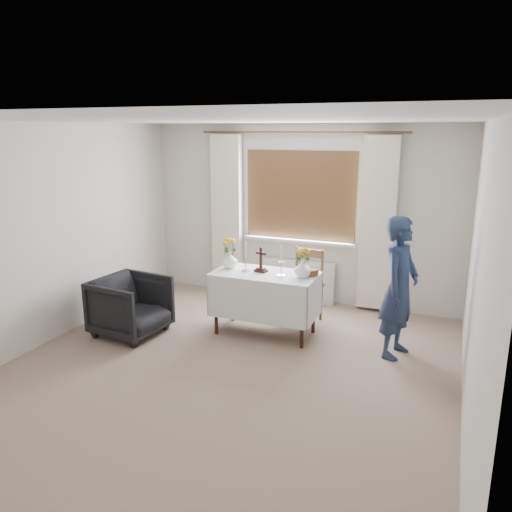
{
  "coord_description": "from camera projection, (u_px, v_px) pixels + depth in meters",
  "views": [
    {
      "loc": [
        2.06,
        -4.18,
        2.42
      ],
      "look_at": [
        -0.03,
        0.91,
        1.02
      ],
      "focal_mm": 35.0,
      "sensor_mm": 36.0,
      "label": 1
    }
  ],
  "objects": [
    {
      "name": "candlestick_right",
      "position": [
        281.0,
        261.0,
        5.75
      ],
      "size": [
        0.13,
        0.13,
        0.36
      ],
      "primitive_type": null,
      "rotation": [
        0.0,
        0.0,
        -0.29
      ],
      "color": "silver",
      "rests_on": "altar_table"
    },
    {
      "name": "flower_vase_left",
      "position": [
        229.0,
        260.0,
        6.11
      ],
      "size": [
        0.25,
        0.25,
        0.2
      ],
      "primitive_type": "imported",
      "rotation": [
        0.0,
        0.0,
        0.43
      ],
      "color": "white",
      "rests_on": "altar_table"
    },
    {
      "name": "person",
      "position": [
        399.0,
        288.0,
        5.33
      ],
      "size": [
        0.5,
        0.64,
        1.55
      ],
      "primitive_type": "imported",
      "rotation": [
        0.0,
        0.0,
        1.32
      ],
      "color": "#212D4F",
      "rests_on": "ground"
    },
    {
      "name": "altar_table",
      "position": [
        265.0,
        304.0,
        6.0
      ],
      "size": [
        1.24,
        0.64,
        0.76
      ],
      "primitive_type": "cube",
      "color": "white",
      "rests_on": "ground"
    },
    {
      "name": "wicker_basket",
      "position": [
        310.0,
        272.0,
        5.83
      ],
      "size": [
        0.21,
        0.21,
        0.08
      ],
      "primitive_type": "cylinder",
      "rotation": [
        0.0,
        0.0,
        0.04
      ],
      "color": "brown",
      "rests_on": "altar_table"
    },
    {
      "name": "wooden_chair",
      "position": [
        302.0,
        287.0,
        6.35
      ],
      "size": [
        0.51,
        0.51,
        0.94
      ],
      "primitive_type": null,
      "rotation": [
        0.0,
        0.0,
        -0.21
      ],
      "color": "brown",
      "rests_on": "ground"
    },
    {
      "name": "armchair",
      "position": [
        131.0,
        306.0,
        5.98
      ],
      "size": [
        0.86,
        0.84,
        0.71
      ],
      "primitive_type": "imported",
      "rotation": [
        0.0,
        0.0,
        1.47
      ],
      "color": "black",
      "rests_on": "ground"
    },
    {
      "name": "ground",
      "position": [
        225.0,
        373.0,
        5.1
      ],
      "size": [
        5.0,
        5.0,
        0.0
      ],
      "primitive_type": "plane",
      "color": "gray",
      "rests_on": "ground"
    },
    {
      "name": "flower_vase_right",
      "position": [
        303.0,
        269.0,
        5.72
      ],
      "size": [
        0.22,
        0.22,
        0.2
      ],
      "primitive_type": "imported",
      "rotation": [
        0.0,
        0.0,
        -0.17
      ],
      "color": "white",
      "rests_on": "altar_table"
    },
    {
      "name": "wooden_cross",
      "position": [
        261.0,
        259.0,
        5.93
      ],
      "size": [
        0.16,
        0.13,
        0.31
      ],
      "primitive_type": null,
      "rotation": [
        0.0,
        0.0,
        -0.19
      ],
      "color": "black",
      "rests_on": "altar_table"
    },
    {
      "name": "radiator",
      "position": [
        297.0,
        280.0,
        7.2
      ],
      "size": [
        1.1,
        0.1,
        0.6
      ],
      "primitive_type": "cube",
      "color": "silver",
      "rests_on": "ground"
    },
    {
      "name": "candlestick_left",
      "position": [
        246.0,
        257.0,
        5.94
      ],
      "size": [
        0.13,
        0.13,
        0.36
      ],
      "primitive_type": null,
      "rotation": [
        0.0,
        0.0,
        0.27
      ],
      "color": "silver",
      "rests_on": "altar_table"
    }
  ]
}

